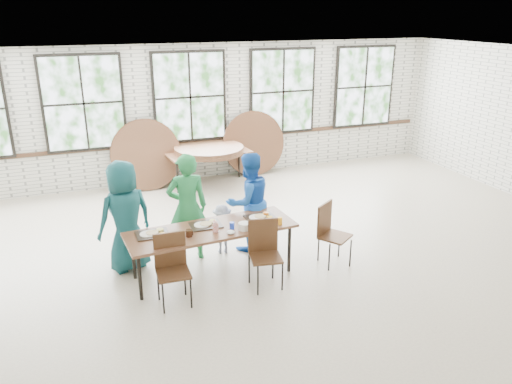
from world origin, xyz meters
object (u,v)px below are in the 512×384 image
Objects in this scene: dining_table at (212,232)px; storage_table at (209,155)px; chair_near_right at (264,247)px; chair_near_left at (172,263)px.

dining_table and storage_table have the same top height.
chair_near_right reaches higher than dining_table.
chair_near_right is at bearing -42.64° from dining_table.
chair_near_right is at bearing 1.70° from chair_near_left.
chair_near_right is 4.41m from storage_table.
storage_table is (1.75, 4.36, 0.13)m from chair_near_left.
chair_near_left is 1.00× the size of chair_near_right.
dining_table is 1.32× the size of storage_table.
chair_near_left is (-0.68, -0.47, -0.13)m from dining_table.
chair_near_left is 1.29m from chair_near_right.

